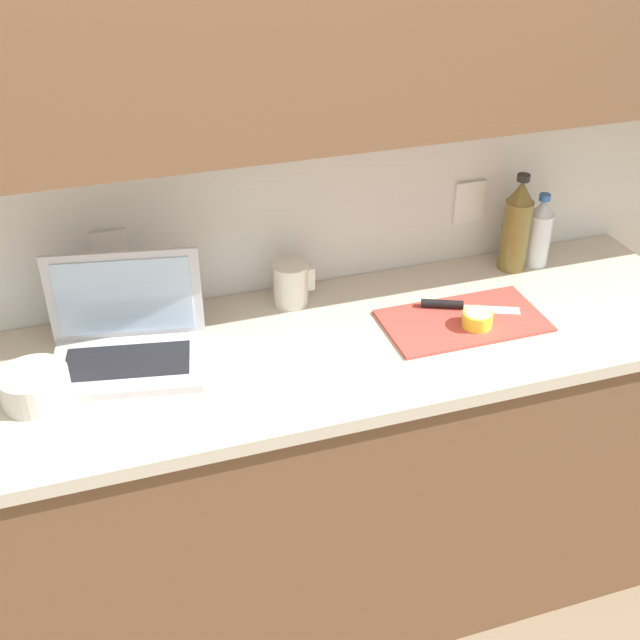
% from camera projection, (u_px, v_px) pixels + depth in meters
% --- Properties ---
extents(ground_plane, '(12.00, 12.00, 0.00)m').
position_uv_depth(ground_plane, '(271.00, 605.00, 2.44)').
color(ground_plane, '#847056').
rests_on(ground_plane, ground).
extents(wall_back, '(5.20, 0.38, 2.60)m').
position_uv_depth(wall_back, '(221.00, 68.00, 1.78)').
color(wall_back, white).
rests_on(wall_back, ground_plane).
extents(counter_unit, '(2.39, 0.60, 0.93)m').
position_uv_depth(counter_unit, '(257.00, 493.00, 2.18)').
color(counter_unit, brown).
rests_on(counter_unit, ground_plane).
extents(laptop, '(0.40, 0.30, 0.25)m').
position_uv_depth(laptop, '(127.00, 337.00, 1.90)').
color(laptop, silver).
rests_on(laptop, counter_unit).
extents(cutting_board, '(0.41, 0.23, 0.01)m').
position_uv_depth(cutting_board, '(463.00, 321.00, 2.06)').
color(cutting_board, '#D1473D').
rests_on(cutting_board, counter_unit).
extents(knife, '(0.25, 0.13, 0.02)m').
position_uv_depth(knife, '(453.00, 305.00, 2.10)').
color(knife, silver).
rests_on(knife, cutting_board).
extents(lemon_half_cut, '(0.08, 0.08, 0.04)m').
position_uv_depth(lemon_half_cut, '(477.00, 319.00, 2.02)').
color(lemon_half_cut, yellow).
rests_on(lemon_half_cut, cutting_board).
extents(bottle_green_soda, '(0.08, 0.08, 0.28)m').
position_uv_depth(bottle_green_soda, '(516.00, 226.00, 2.24)').
color(bottle_green_soda, olive).
rests_on(bottle_green_soda, counter_unit).
extents(bottle_oil_tall, '(0.07, 0.07, 0.22)m').
position_uv_depth(bottle_oil_tall, '(539.00, 233.00, 2.27)').
color(bottle_oil_tall, silver).
rests_on(bottle_oil_tall, counter_unit).
extents(measuring_cup, '(0.11, 0.09, 0.11)m').
position_uv_depth(measuring_cup, '(291.00, 284.00, 2.11)').
color(measuring_cup, silver).
rests_on(measuring_cup, counter_unit).
extents(bowl_white, '(0.15, 0.15, 0.07)m').
position_uv_depth(bowl_white, '(35.00, 387.00, 1.77)').
color(bowl_white, beige).
rests_on(bowl_white, counter_unit).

